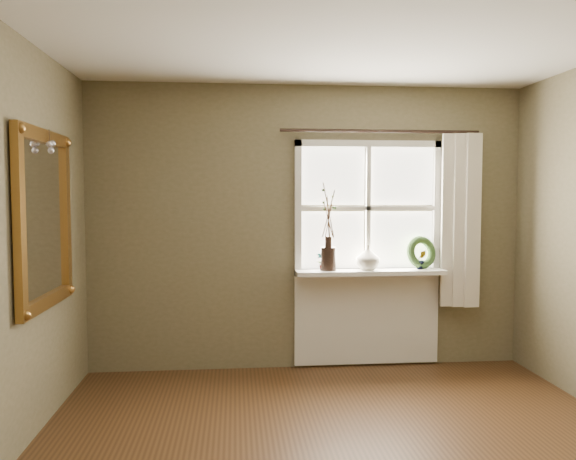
{
  "coord_description": "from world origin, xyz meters",
  "views": [
    {
      "loc": [
        -0.67,
        -2.86,
        1.6
      ],
      "look_at": [
        -0.26,
        1.55,
        1.32
      ],
      "focal_mm": 35.0,
      "sensor_mm": 36.0,
      "label": 1
    }
  ],
  "objects_px": {
    "dark_jug": "(328,259)",
    "gilt_mirror": "(45,219)",
    "cream_vase": "(368,258)",
    "wreath": "(421,256)"
  },
  "relations": [
    {
      "from": "dark_jug",
      "to": "gilt_mirror",
      "type": "bearing_deg",
      "value": -154.16
    },
    {
      "from": "cream_vase",
      "to": "gilt_mirror",
      "type": "distance_m",
      "value": 2.73
    },
    {
      "from": "dark_jug",
      "to": "cream_vase",
      "type": "relative_size",
      "value": 0.94
    },
    {
      "from": "dark_jug",
      "to": "cream_vase",
      "type": "xyz_separation_m",
      "value": [
        0.36,
        0.0,
        0.01
      ]
    },
    {
      "from": "gilt_mirror",
      "to": "cream_vase",
      "type": "bearing_deg",
      "value": 22.47
    },
    {
      "from": "wreath",
      "to": "cream_vase",
      "type": "bearing_deg",
      "value": 165.49
    },
    {
      "from": "dark_jug",
      "to": "cream_vase",
      "type": "bearing_deg",
      "value": 0.0
    },
    {
      "from": "cream_vase",
      "to": "wreath",
      "type": "bearing_deg",
      "value": 4.47
    },
    {
      "from": "dark_jug",
      "to": "wreath",
      "type": "bearing_deg",
      "value": 2.62
    },
    {
      "from": "cream_vase",
      "to": "wreath",
      "type": "xyz_separation_m",
      "value": [
        0.51,
        0.04,
        0.0
      ]
    }
  ]
}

